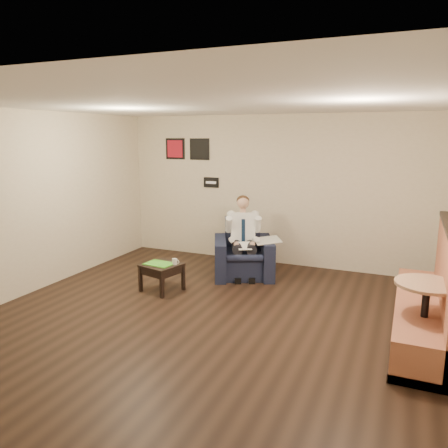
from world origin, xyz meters
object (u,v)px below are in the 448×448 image
at_px(armchair, 243,249).
at_px(cafe_table, 424,319).
at_px(banquette, 424,283).
at_px(side_table, 162,277).
at_px(seated_man, 244,240).
at_px(green_folder, 159,264).
at_px(coffee_mug, 175,262).
at_px(smartphone, 171,262).

bearing_deg(armchair, cafe_table, -57.53).
xyz_separation_m(armchair, banquette, (2.83, -1.34, 0.18)).
height_order(side_table, cafe_table, cafe_table).
distance_m(seated_man, side_table, 1.54).
bearing_deg(banquette, side_table, 178.32).
distance_m(side_table, green_folder, 0.23).
bearing_deg(side_table, banquette, -1.68).
bearing_deg(coffee_mug, green_folder, -160.78).
bearing_deg(armchair, smartphone, -151.45).
xyz_separation_m(smartphone, banquette, (3.66, -0.25, 0.23)).
xyz_separation_m(green_folder, smartphone, (0.12, 0.15, -0.00)).
height_order(armchair, side_table, armchair).
distance_m(side_table, banquette, 3.77).
distance_m(armchair, smartphone, 1.37).
distance_m(smartphone, banquette, 3.67).
relative_size(smartphone, cafe_table, 0.16).
bearing_deg(coffee_mug, smartphone, 148.43).
distance_m(armchair, coffee_mug, 1.36).
relative_size(side_table, banquette, 0.20).
bearing_deg(banquette, green_folder, 178.51).
bearing_deg(green_folder, side_table, 19.22).
bearing_deg(coffee_mug, cafe_table, -11.20).
relative_size(side_table, green_folder, 1.22).
bearing_deg(banquette, armchair, 154.72).
height_order(armchair, green_folder, armchair).
bearing_deg(cafe_table, smartphone, 168.10).
bearing_deg(side_table, seated_man, 49.11).
height_order(smartphone, cafe_table, cafe_table).
xyz_separation_m(armchair, green_folder, (-0.94, -1.24, -0.04)).
relative_size(seated_man, side_table, 2.49).
bearing_deg(cafe_table, armchair, 146.76).
relative_size(coffee_mug, smartphone, 0.68).
height_order(seated_man, cafe_table, seated_man).
xyz_separation_m(coffee_mug, banquette, (3.54, -0.18, 0.19)).
distance_m(green_folder, coffee_mug, 0.25).
relative_size(green_folder, banquette, 0.17).
distance_m(seated_man, smartphone, 1.33).
relative_size(armchair, seated_man, 0.75).
bearing_deg(armchair, side_table, -150.88).
xyz_separation_m(armchair, coffee_mug, (-0.71, -1.16, -0.00)).
relative_size(side_table, smartphone, 3.93).
xyz_separation_m(seated_man, side_table, (-0.96, -1.11, -0.44)).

